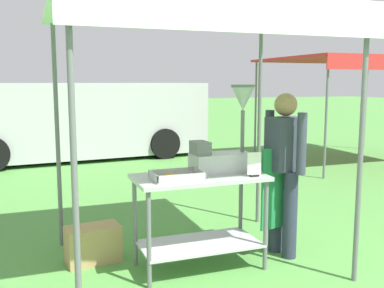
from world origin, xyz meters
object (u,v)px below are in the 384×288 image
(stall_canopy, at_px, (196,23))
(donut_cart, at_px, (200,202))
(van_silver, at_px, (76,119))
(donut_fryer, at_px, (225,144))
(donut_tray, at_px, (177,177))
(vendor, at_px, (284,166))
(neighbour_tent, at_px, (354,61))
(supply_crate, at_px, (93,244))
(menu_sign, at_px, (254,166))

(stall_canopy, distance_m, donut_cart, 1.61)
(van_silver, bearing_deg, donut_fryer, -83.71)
(donut_cart, relative_size, van_silver, 0.20)
(donut_tray, distance_m, van_silver, 6.70)
(donut_tray, xyz_separation_m, vendor, (1.13, 0.10, 0.01))
(donut_tray, bearing_deg, neighbour_tent, 38.03)
(stall_canopy, relative_size, van_silver, 0.43)
(donut_cart, relative_size, vendor, 0.74)
(donut_cart, height_order, vendor, vendor)
(supply_crate, bearing_deg, vendor, -14.05)
(vendor, height_order, supply_crate, vendor)
(donut_tray, xyz_separation_m, van_silver, (-0.19, 6.70, -0.02))
(donut_cart, bearing_deg, menu_sign, -24.77)
(donut_tray, relative_size, van_silver, 0.07)
(donut_cart, xyz_separation_m, vendor, (0.89, 0.02, 0.28))
(donut_cart, height_order, neighbour_tent, neighbour_tent)
(donut_cart, distance_m, supply_crate, 1.12)
(donut_fryer, relative_size, menu_sign, 3.72)
(supply_crate, relative_size, neighbour_tent, 0.16)
(donut_tray, relative_size, donut_fryer, 0.53)
(vendor, bearing_deg, stall_canopy, 174.65)
(stall_canopy, xyz_separation_m, van_silver, (-0.43, 6.52, -1.35))
(van_silver, bearing_deg, donut_cart, -86.27)
(donut_fryer, height_order, neighbour_tent, neighbour_tent)
(donut_cart, relative_size, donut_fryer, 1.46)
(vendor, distance_m, neighbour_tent, 5.94)
(donut_fryer, xyz_separation_m, supply_crate, (-1.20, 0.39, -0.96))
(donut_cart, bearing_deg, neighbour_tent, 38.78)
(donut_cart, relative_size, supply_crate, 2.23)
(donut_fryer, xyz_separation_m, vendor, (0.60, -0.06, -0.24))
(van_silver, xyz_separation_m, neighbour_tent, (5.49, -2.56, 1.27))
(donut_cart, bearing_deg, donut_fryer, 15.60)
(donut_cart, bearing_deg, donut_tray, -161.52)
(donut_cart, xyz_separation_m, supply_crate, (-0.91, 0.47, -0.45))
(supply_crate, distance_m, van_silver, 6.21)
(menu_sign, relative_size, vendor, 0.14)
(menu_sign, distance_m, supply_crate, 1.71)
(donut_fryer, bearing_deg, menu_sign, -61.48)
(menu_sign, xyz_separation_m, neighbour_tent, (4.61, 4.27, 1.18))
(stall_canopy, distance_m, donut_fryer, 1.13)
(menu_sign, bearing_deg, vendor, 26.58)
(donut_cart, relative_size, menu_sign, 5.45)
(donut_fryer, relative_size, van_silver, 0.14)
(vendor, relative_size, supply_crate, 3.01)
(donut_cart, xyz_separation_m, donut_tray, (-0.24, -0.08, 0.27))
(donut_fryer, height_order, vendor, donut_fryer)
(donut_cart, xyz_separation_m, menu_sign, (0.45, -0.21, 0.34))
(donut_cart, xyz_separation_m, neighbour_tent, (5.06, 4.06, 1.52))
(stall_canopy, relative_size, supply_crate, 4.73)
(donut_tray, bearing_deg, van_silver, 91.63)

